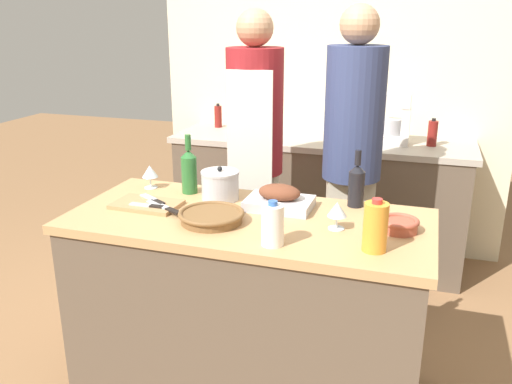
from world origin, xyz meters
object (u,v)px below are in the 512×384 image
knife_paring (153,199)px  wine_bottle_dark (356,184)px  roasting_pan (279,199)px  wicker_basket (211,216)px  condiment_bottle_short (432,133)px  condiment_bottle_tall (218,116)px  wine_glass_left (150,172)px  mixing_bowl (399,224)px  juice_jug (375,227)px  knife_chef (165,207)px  wine_bottle_green (189,170)px  stock_pot (220,185)px  stand_mixer (396,123)px  person_cook_guest (352,153)px  cutting_board (147,204)px  knife_bread (148,205)px  wine_glass_right (337,210)px  milk_jug (273,225)px

knife_paring → wine_bottle_dark: bearing=16.0°
roasting_pan → wicker_basket: size_ratio=1.05×
wine_bottle_dark → condiment_bottle_short: (0.31, 1.30, -0.01)m
wine_bottle_dark → condiment_bottle_tall: (-1.24, 1.44, -0.01)m
wine_glass_left → mixing_bowl: bearing=-9.3°
juice_jug → wine_glass_left: (-1.16, 0.42, -0.01)m
knife_chef → wine_bottle_green: bearing=91.5°
wicker_basket → knife_chef: (-0.24, 0.05, -0.01)m
roasting_pan → stock_pot: 0.30m
stand_mixer → person_cook_guest: 0.74m
roasting_pan → knife_paring: size_ratio=1.75×
cutting_board → juice_jug: size_ratio=1.49×
knife_chef → person_cook_guest: size_ratio=0.12×
knife_paring → wine_glass_left: bearing=121.2°
wine_bottle_dark → person_cook_guest: (-0.10, 0.55, 0.00)m
wicker_basket → knife_paring: size_ratio=1.66×
stock_pot → mixing_bowl: 0.85m
cutting_board → wine_glass_left: wine_glass_left is taller
wicker_basket → knife_bread: (-0.33, 0.05, -0.01)m
wine_bottle_dark → wine_glass_right: 0.30m
cutting_board → person_cook_guest: (0.81, 0.85, 0.10)m
wine_glass_right → condiment_bottle_tall: bearing=124.8°
roasting_pan → knife_chef: bearing=-156.9°
condiment_bottle_short → knife_chef: bearing=-124.2°
roasting_pan → knife_bread: 0.59m
person_cook_guest → stand_mixer: bearing=62.3°
roasting_pan → wine_glass_right: bearing=-29.9°
knife_paring → wicker_basket: bearing=-20.9°
cutting_board → stock_pot: 0.35m
juice_jug → knife_paring: size_ratio=1.20×
knife_paring → roasting_pan: bearing=12.0°
condiment_bottle_tall → knife_paring: bearing=-78.3°
milk_jug → mixing_bowl: bearing=32.3°
mixing_bowl → condiment_bottle_tall: condiment_bottle_tall is taller
knife_chef → wicker_basket: bearing=-11.9°
wicker_basket → stand_mixer: 1.78m
mixing_bowl → wine_bottle_green: size_ratio=0.54×
wine_bottle_dark → knife_paring: 0.93m
juice_jug → stand_mixer: 1.74m
mixing_bowl → condiment_bottle_short: size_ratio=0.86×
wicker_basket → mixing_bowl: (0.76, 0.14, 0.00)m
wicker_basket → cutting_board: 0.37m
wine_bottle_green → knife_paring: 0.24m
knife_chef → person_cook_guest: person_cook_guest is taller
wine_glass_left → wine_bottle_dark: bearing=2.6°
roasting_pan → person_cook_guest: person_cook_guest is taller
milk_jug → knife_bread: 0.67m
wicker_basket → condiment_bottle_tall: (-0.69, 1.82, 0.07)m
wine_bottle_dark → milk_jug: bearing=-114.1°
knife_chef → knife_bread: bearing=-178.5°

